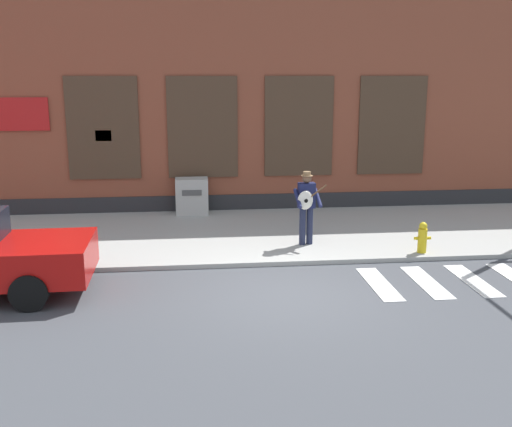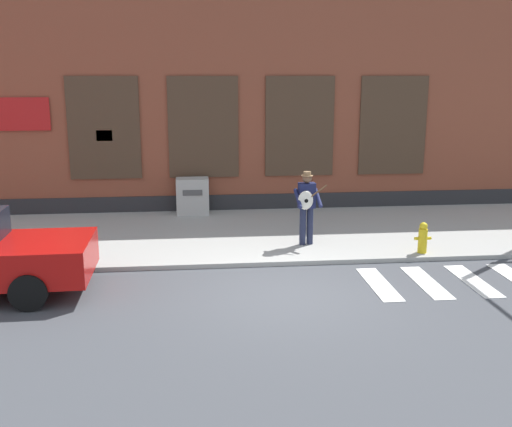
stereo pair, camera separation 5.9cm
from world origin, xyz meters
The scene contains 7 objects.
ground_plane centered at (0.00, 0.00, 0.00)m, with size 160.00×160.00×0.00m, color #424449.
sidewalk centered at (0.00, 4.18, 0.05)m, with size 28.00×5.09×0.10m.
building_backdrop centered at (0.00, 8.72, 3.28)m, with size 28.00×4.06×6.56m.
crosswalk centered at (4.29, 0.34, 0.01)m, with size 5.20×1.90×0.01m.
busker centered at (0.91, 2.89, 1.09)m, with size 0.73×0.56×1.73m.
utility_box centered at (-1.73, 6.28, 0.62)m, with size 0.91×0.57×1.03m.
fire_hydrant centered at (3.39, 1.99, 0.44)m, with size 0.38×0.20×0.70m.
Camera 1 is at (-1.68, -10.42, 4.06)m, focal length 42.00 mm.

